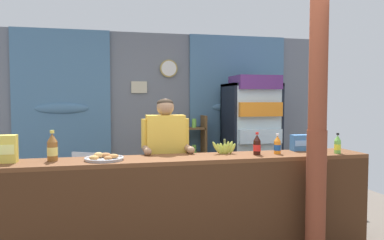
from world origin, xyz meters
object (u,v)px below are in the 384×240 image
Objects in this scene: timber_post at (317,136)px; banana_bunch at (225,148)px; shopkeeper at (166,151)px; drink_fridge at (252,133)px; soda_bottle_lime_soda at (338,145)px; stall_counter at (193,197)px; bottle_shelf_rack at (190,156)px; soda_bottle_orange_soda at (277,145)px; snack_box_biscuit at (301,143)px; soda_bottle_iced_tea at (52,148)px; plastic_lawn_chair at (80,182)px; pastry_tray at (104,158)px; snack_box_instant_noodle at (4,149)px; soda_bottle_cola at (257,145)px.

banana_bunch is (-0.75, 0.53, -0.17)m from timber_post.
banana_bunch is at bearing -30.54° from shopkeeper.
timber_post reaches higher than banana_bunch.
drink_fridge is 8.73× the size of soda_bottle_lime_soda.
bottle_shelf_rack is at bearing 77.97° from stall_counter.
bottle_shelf_rack reaches higher than soda_bottle_orange_soda.
timber_post is 11.72× the size of snack_box_biscuit.
timber_post reaches higher than soda_bottle_orange_soda.
bottle_shelf_rack reaches higher than soda_bottle_lime_soda.
banana_bunch is at bearing -121.70° from drink_fridge.
drink_fridge is at bearing 30.48° from soda_bottle_iced_tea.
pastry_tray is (0.31, -1.31, 0.51)m from plastic_lawn_chair.
timber_post is 2.03m from pastry_tray.
bottle_shelf_rack is 5.19× the size of snack_box_instant_noodle.
soda_bottle_cola is 1.08× the size of soda_bottle_lime_soda.
timber_post is at bearing -105.07° from snack_box_biscuit.
snack_box_biscuit is 0.59× the size of pastry_tray.
stall_counter is 13.59× the size of banana_bunch.
soda_bottle_cola is (-0.44, 0.39, -0.13)m from timber_post.
bottle_shelf_rack reaches higher than plastic_lawn_chair.
soda_bottle_iced_tea reaches higher than soda_bottle_orange_soda.
stall_counter is 2.20m from drink_fridge.
soda_bottle_iced_tea is at bearing -160.71° from shopkeeper.
timber_post is at bearing -10.90° from soda_bottle_iced_tea.
plastic_lawn_chair is (-2.45, -0.30, -0.55)m from drink_fridge.
soda_bottle_orange_soda is 0.99× the size of snack_box_biscuit.
snack_box_instant_noodle is 0.92× the size of banana_bunch.
pastry_tray is (-2.41, 0.11, -0.07)m from soda_bottle_lime_soda.
banana_bunch reaches higher than stall_counter.
banana_bunch is at bearing 144.87° from timber_post.
stall_counter is at bearing -127.59° from drink_fridge.
drink_fridge is at bearing 27.10° from snack_box_instant_noodle.
soda_bottle_lime_soda is (2.71, -1.42, 0.58)m from plastic_lawn_chair.
plastic_lawn_chair is 3.43× the size of snack_box_instant_noodle.
soda_bottle_orange_soda is (0.94, 0.10, 0.47)m from stall_counter.
soda_bottle_lime_soda is 0.86× the size of snack_box_instant_noodle.
bottle_shelf_rack is at bearing 56.83° from pastry_tray.
soda_bottle_orange_soda is (1.11, -0.46, 0.09)m from shopkeeper.
plastic_lawn_chair is 3.97× the size of soda_bottle_lime_soda.
stall_counter is 1.64m from soda_bottle_lime_soda.
bottle_shelf_rack reaches higher than pastry_tray.
plastic_lawn_chair is 1.37m from shopkeeper.
soda_bottle_iced_tea is at bearing 177.74° from soda_bottle_cola.
pastry_tray is at bearing -4.05° from snack_box_instant_noodle.
soda_bottle_iced_tea is 1.32× the size of soda_bottle_lime_soda.
soda_bottle_orange_soda is at bearing 3.55° from soda_bottle_cola.
snack_box_instant_noodle is (-2.41, 0.07, 0.03)m from soda_bottle_cola.
shopkeeper is 4.25× the size of pastry_tray.
stall_counter is 4.33× the size of plastic_lawn_chair.
banana_bunch is (0.57, -0.34, 0.06)m from shopkeeper.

